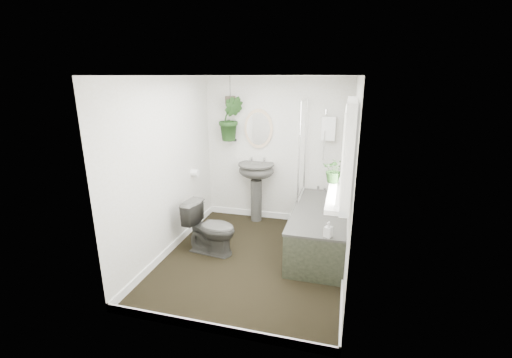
# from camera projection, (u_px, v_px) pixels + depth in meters

# --- Properties ---
(floor) EXTENTS (2.30, 2.80, 0.02)m
(floor) POSITION_uv_depth(u_px,v_px,m) (253.00, 260.00, 4.48)
(floor) COLOR black
(floor) RESTS_ON ground
(ceiling) EXTENTS (2.30, 2.80, 0.02)m
(ceiling) POSITION_uv_depth(u_px,v_px,m) (253.00, 75.00, 3.81)
(ceiling) COLOR white
(ceiling) RESTS_ON ground
(wall_back) EXTENTS (2.30, 0.02, 2.30)m
(wall_back) POSITION_uv_depth(u_px,v_px,m) (276.00, 151.00, 5.45)
(wall_back) COLOR silver
(wall_back) RESTS_ON ground
(wall_front) EXTENTS (2.30, 0.02, 2.30)m
(wall_front) POSITION_uv_depth(u_px,v_px,m) (208.00, 220.00, 2.84)
(wall_front) COLOR silver
(wall_front) RESTS_ON ground
(wall_left) EXTENTS (0.02, 2.80, 2.30)m
(wall_left) POSITION_uv_depth(u_px,v_px,m) (167.00, 168.00, 4.43)
(wall_left) COLOR silver
(wall_left) RESTS_ON ground
(wall_right) EXTENTS (0.02, 2.80, 2.30)m
(wall_right) POSITION_uv_depth(u_px,v_px,m) (352.00, 182.00, 3.86)
(wall_right) COLOR silver
(wall_right) RESTS_ON ground
(skirting) EXTENTS (2.30, 2.80, 0.10)m
(skirting) POSITION_uv_depth(u_px,v_px,m) (253.00, 255.00, 4.46)
(skirting) COLOR white
(skirting) RESTS_ON floor
(bathtub) EXTENTS (0.72, 1.72, 0.58)m
(bathtub) POSITION_uv_depth(u_px,v_px,m) (319.00, 229.00, 4.66)
(bathtub) COLOR #3B3B36
(bathtub) RESTS_ON floor
(bath_screen) EXTENTS (0.04, 0.72, 1.40)m
(bath_screen) POSITION_uv_depth(u_px,v_px,m) (303.00, 150.00, 4.91)
(bath_screen) COLOR silver
(bath_screen) RESTS_ON bathtub
(shower_box) EXTENTS (0.20, 0.10, 0.35)m
(shower_box) POSITION_uv_depth(u_px,v_px,m) (329.00, 128.00, 5.07)
(shower_box) COLOR white
(shower_box) RESTS_ON wall_back
(oval_mirror) EXTENTS (0.46, 0.03, 0.62)m
(oval_mirror) POSITION_uv_depth(u_px,v_px,m) (258.00, 129.00, 5.38)
(oval_mirror) COLOR #D2B38F
(oval_mirror) RESTS_ON wall_back
(wall_sconce) EXTENTS (0.04, 0.04, 0.22)m
(wall_sconce) POSITION_uv_depth(u_px,v_px,m) (234.00, 134.00, 5.50)
(wall_sconce) COLOR black
(wall_sconce) RESTS_ON wall_back
(toilet_roll_holder) EXTENTS (0.11, 0.11, 0.11)m
(toilet_roll_holder) POSITION_uv_depth(u_px,v_px,m) (195.00, 173.00, 5.14)
(toilet_roll_holder) COLOR white
(toilet_roll_holder) RESTS_ON wall_left
(window_recess) EXTENTS (0.08, 1.00, 0.90)m
(window_recess) POSITION_uv_depth(u_px,v_px,m) (348.00, 151.00, 3.09)
(window_recess) COLOR white
(window_recess) RESTS_ON wall_right
(window_sill) EXTENTS (0.18, 1.00, 0.04)m
(window_sill) POSITION_uv_depth(u_px,v_px,m) (337.00, 194.00, 3.22)
(window_sill) COLOR white
(window_sill) RESTS_ON wall_right
(window_blinds) EXTENTS (0.01, 0.86, 0.76)m
(window_blinds) POSITION_uv_depth(u_px,v_px,m) (343.00, 150.00, 3.10)
(window_blinds) COLOR white
(window_blinds) RESTS_ON wall_right
(toilet) EXTENTS (0.73, 0.48, 0.71)m
(toilet) POSITION_uv_depth(u_px,v_px,m) (211.00, 228.00, 4.56)
(toilet) COLOR #3B3B36
(toilet) RESTS_ON floor
(pedestal_sink) EXTENTS (0.63, 0.55, 0.98)m
(pedestal_sink) POSITION_uv_depth(u_px,v_px,m) (256.00, 192.00, 5.55)
(pedestal_sink) COLOR #3B3B36
(pedestal_sink) RESTS_ON floor
(sill_plant) EXTENTS (0.25, 0.22, 0.26)m
(sill_plant) POSITION_uv_depth(u_px,v_px,m) (335.00, 170.00, 3.47)
(sill_plant) COLOR black
(sill_plant) RESTS_ON window_sill
(hanging_plant) EXTENTS (0.43, 0.38, 0.69)m
(hanging_plant) POSITION_uv_depth(u_px,v_px,m) (231.00, 119.00, 5.33)
(hanging_plant) COLOR black
(hanging_plant) RESTS_ON ceiling
(soap_bottle) EXTENTS (0.11, 0.11, 0.18)m
(soap_bottle) POSITION_uv_depth(u_px,v_px,m) (328.00, 229.00, 3.78)
(soap_bottle) COLOR #342C2E
(soap_bottle) RESTS_ON bathtub
(hanging_pot) EXTENTS (0.16, 0.16, 0.12)m
(hanging_pot) POSITION_uv_depth(u_px,v_px,m) (230.00, 100.00, 5.25)
(hanging_pot) COLOR #433B2E
(hanging_pot) RESTS_ON ceiling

